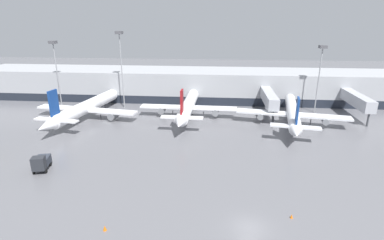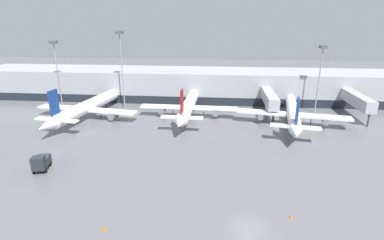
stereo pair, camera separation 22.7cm
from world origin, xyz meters
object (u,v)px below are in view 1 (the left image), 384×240
Objects in this scene: parked_jet_0 at (293,113)px; apron_light_mast_1 at (55,55)px; service_truck_0 at (41,162)px; apron_light_mast_2 at (120,49)px; parked_jet_1 at (86,108)px; apron_light_mast_3 at (321,60)px; traffic_cone_1 at (292,216)px; traffic_cone_0 at (105,228)px; parked_jet_3 at (188,106)px.

apron_light_mast_1 is (-63.25, 11.74, 11.44)m from parked_jet_0.
service_truck_0 is (-46.58, -26.76, -1.55)m from parked_jet_0.
apron_light_mast_2 is at bearing -1.05° from apron_light_mast_1.
apron_light_mast_3 is (59.44, 10.69, 11.25)m from parked_jet_1.
parked_jet_0 is 1.75× the size of apron_light_mast_1.
apron_light_mast_3 is (16.50, 47.50, 13.78)m from traffic_cone_1.
parked_jet_0 is at bearing 52.82° from traffic_cone_0.
apron_light_mast_3 is at bearing 52.85° from traffic_cone_0.
apron_light_mast_2 is 1.18× the size of apron_light_mast_3.
apron_light_mast_3 is at bearing 110.27° from service_truck_0.
apron_light_mast_1 reaches higher than parked_jet_1.
apron_light_mast_2 is at bearing -179.94° from apron_light_mast_3.
traffic_cone_1 is 74.52m from apron_light_mast_1.
parked_jet_1 is at bearing 98.76° from parked_jet_3.
apron_light_mast_2 is at bearing 70.51° from parked_jet_3.
service_truck_0 is at bearing -93.48° from apron_light_mast_2.
apron_light_mast_1 is at bearing 179.77° from apron_light_mast_3.
parked_jet_0 is 56.84× the size of traffic_cone_1.
parked_jet_0 is at bearing 77.69° from traffic_cone_1.
parked_jet_3 is 44.87m from traffic_cone_0.
traffic_cone_0 is 1.15× the size of traffic_cone_1.
apron_light_mast_2 reaches higher than traffic_cone_1.
parked_jet_0 is 7.19× the size of service_truck_0.
parked_jet_0 is 0.94× the size of parked_jet_1.
traffic_cone_0 is 63.12m from apron_light_mast_1.
parked_jet_3 is (25.72, 3.25, 0.27)m from parked_jet_1.
apron_light_mast_2 is (-36.40, 47.44, 16.01)m from traffic_cone_1.
apron_light_mast_1 is (-16.67, 38.50, 12.99)m from service_truck_0.
parked_jet_1 is at bearing -169.81° from apron_light_mast_3.
apron_light_mast_3 is (55.22, 38.21, 12.54)m from service_truck_0.
parked_jet_0 is 50.81m from parked_jet_1.
apron_light_mast_2 reaches higher than traffic_cone_0.
parked_jet_1 reaches higher than traffic_cone_1.
apron_light_mast_3 is (39.30, 51.87, 13.74)m from traffic_cone_0.
service_truck_0 is (4.22, -27.52, -1.29)m from parked_jet_1.
parked_jet_0 is at bearing -97.53° from parked_jet_3.
apron_light_mast_1 reaches higher than service_truck_0.
apron_light_mast_1 is at bearing 57.36° from parked_jet_1.
parked_jet_0 is 25.40m from parked_jet_3.
parked_jet_0 reaches higher than traffic_cone_1.
traffic_cone_1 is at bearing -121.83° from parked_jet_1.
parked_jet_1 is 1.87× the size of apron_light_mast_1.
traffic_cone_1 is 0.03× the size of apron_light_mast_3.
parked_jet_0 is at bearing -82.08° from parked_jet_1.
traffic_cone_0 is at bearing -75.29° from apron_light_mast_2.
apron_light_mast_3 reaches higher than parked_jet_3.
traffic_cone_0 is at bearing -145.16° from parked_jet_1.
parked_jet_1 is (-50.80, 0.76, -0.26)m from parked_jet_0.
parked_jet_3 is 36.23m from apron_light_mast_3.
service_truck_0 is 68.31m from apron_light_mast_3.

